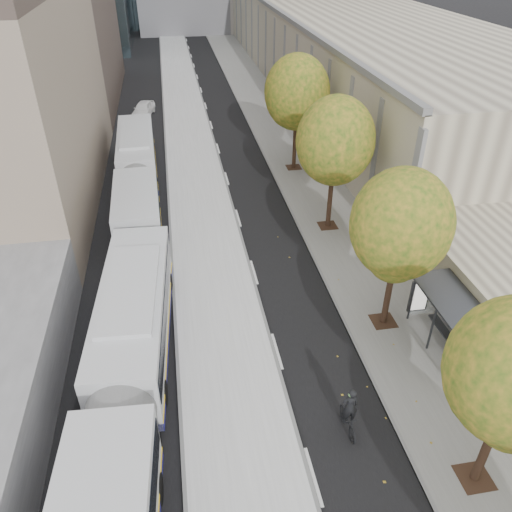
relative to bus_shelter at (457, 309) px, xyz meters
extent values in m
cube|color=beige|center=(-9.56, 24.04, -2.11)|extent=(4.25, 150.00, 0.15)
cube|color=gray|center=(-1.56, 24.04, -2.15)|extent=(4.75, 150.00, 0.08)
cube|color=gray|center=(9.81, 53.04, 1.81)|extent=(18.00, 92.00, 8.00)
cube|color=#383A3F|center=(-0.19, 0.04, 0.37)|extent=(1.90, 4.40, 0.10)
cylinder|color=#383A3F|center=(-0.89, -1.96, -0.91)|extent=(0.10, 0.10, 2.40)
cube|color=silver|center=(0.53, 0.04, -0.86)|extent=(0.04, 4.00, 2.10)
cylinder|color=black|center=(-2.09, -5.96, -0.56)|extent=(0.28, 0.28, 3.11)
cylinder|color=black|center=(-2.09, 2.04, -0.49)|extent=(0.28, 0.28, 3.24)
sphere|color=#1B5314|center=(-2.09, 2.04, 3.08)|extent=(4.20, 4.20, 4.20)
cylinder|color=black|center=(-2.09, 11.04, -0.42)|extent=(0.28, 0.28, 3.38)
sphere|color=#1B5314|center=(-2.09, 11.04, 3.29)|extent=(4.40, 4.40, 4.40)
cylinder|color=black|center=(-2.09, 20.04, -0.35)|extent=(0.28, 0.28, 3.51)
sphere|color=#1B5314|center=(-2.09, 20.04, 3.51)|extent=(4.60, 4.60, 4.60)
cube|color=silver|center=(-13.46, -1.49, -0.68)|extent=(3.68, 18.24, 3.02)
cube|color=black|center=(-13.46, -1.49, -0.13)|extent=(3.70, 17.52, 1.05)
cube|color=silver|center=(-13.53, 17.28, -0.74)|extent=(3.05, 17.51, 2.91)
cube|color=black|center=(-13.53, 17.28, -0.20)|extent=(3.09, 16.81, 1.01)
cube|color=#1D7951|center=(-13.53, 8.60, -1.07)|extent=(1.84, 0.12, 1.12)
imported|color=black|center=(-5.65, -3.35, -1.70)|extent=(0.49, 1.65, 0.99)
imported|color=black|center=(-5.65, -3.35, -0.92)|extent=(0.61, 0.41, 1.66)
sphere|color=#609B50|center=(-5.65, -3.35, -0.30)|extent=(0.26, 0.26, 0.26)
imported|color=white|center=(-13.52, 34.86, -1.53)|extent=(2.51, 4.15, 1.32)
camera|label=1|loc=(-10.91, -14.34, 13.21)|focal=35.00mm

